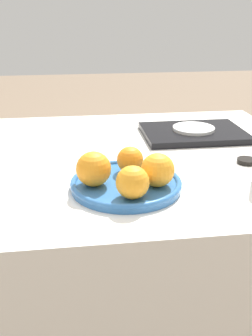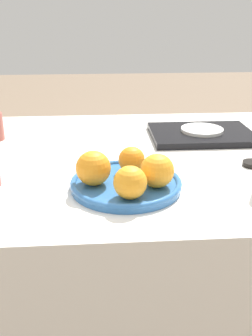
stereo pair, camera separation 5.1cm
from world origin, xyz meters
name	(u,v)px [view 1 (the left image)]	position (x,y,z in m)	size (l,w,h in m)	color
table	(114,260)	(0.00, 0.00, 0.35)	(1.14, 0.89, 0.71)	silver
fruit_platter	(126,184)	(0.01, -0.22, 0.72)	(0.26, 0.26, 0.02)	#336BAD
orange_0	(158,170)	(0.07, -0.25, 0.76)	(0.08, 0.08, 0.08)	orange
orange_1	(94,169)	(-0.07, -0.23, 0.76)	(0.08, 0.08, 0.08)	orange
orange_2	(130,160)	(0.03, -0.16, 0.75)	(0.06, 0.06, 0.06)	orange
orange_3	(133,182)	(0.01, -0.30, 0.76)	(0.07, 0.07, 0.07)	orange
serving_tray	(193,133)	(0.28, 0.14, 0.72)	(0.32, 0.23, 0.02)	black
side_plate	(194,128)	(0.28, 0.14, 0.73)	(0.13, 0.13, 0.01)	silver
soy_dish	(247,161)	(0.35, -0.11, 0.71)	(0.05, 0.05, 0.01)	black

